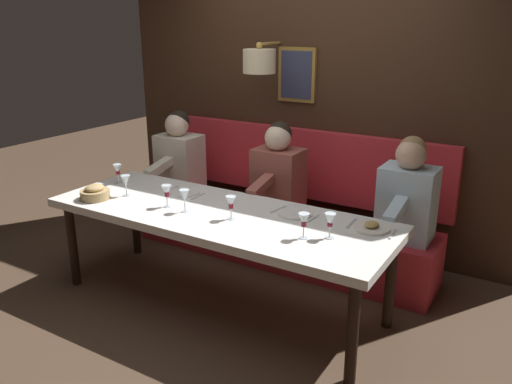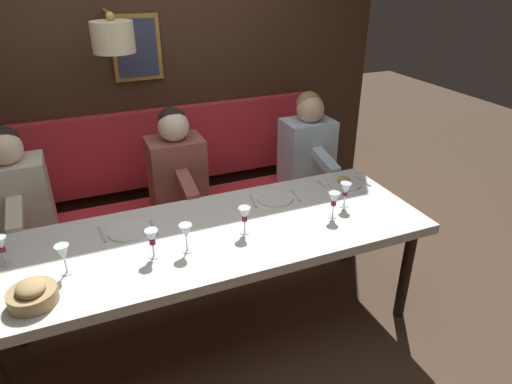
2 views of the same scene
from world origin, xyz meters
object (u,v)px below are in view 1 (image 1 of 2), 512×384
(diner_middle, at_px, (179,155))
(wine_glass_2, at_px, (167,192))
(dining_table, at_px, (218,220))
(diner_nearest, at_px, (408,193))
(wine_glass_1, at_px, (118,170))
(wine_glass_5, at_px, (231,203))
(diner_near, at_px, (279,172))
(wine_glass_3, at_px, (126,181))
(wine_glass_4, at_px, (304,221))
(wine_glass_0, at_px, (330,221))
(wine_glass_6, at_px, (185,196))
(bread_bowl, at_px, (95,193))

(diner_middle, relative_size, wine_glass_2, 4.82)
(dining_table, relative_size, diner_nearest, 3.21)
(dining_table, xyz_separation_m, wine_glass_2, (-0.11, 0.37, 0.18))
(wine_glass_1, distance_m, wine_glass_5, 1.27)
(diner_near, distance_m, wine_glass_3, 1.26)
(wine_glass_4, distance_m, wine_glass_5, 0.57)
(wine_glass_4, bearing_deg, diner_near, 36.07)
(wine_glass_0, height_order, wine_glass_6, same)
(diner_near, bearing_deg, wine_glass_6, 168.82)
(diner_nearest, height_order, bread_bowl, diner_nearest)
(dining_table, relative_size, diner_near, 3.21)
(wine_glass_0, distance_m, bread_bowl, 1.84)
(wine_glass_3, bearing_deg, wine_glass_1, 55.28)
(wine_glass_0, relative_size, wine_glass_1, 1.00)
(wine_glass_1, bearing_deg, wine_glass_6, -105.24)
(wine_glass_5, bearing_deg, diner_near, 9.35)
(dining_table, xyz_separation_m, wine_glass_0, (-0.03, -0.87, 0.18))
(wine_glass_2, distance_m, wine_glass_4, 1.10)
(wine_glass_3, xyz_separation_m, bread_bowl, (-0.18, 0.15, -0.07))
(diner_nearest, height_order, wine_glass_5, diner_nearest)
(diner_near, bearing_deg, diner_middle, 90.00)
(wine_glass_4, height_order, wine_glass_5, same)
(diner_near, height_order, wine_glass_4, diner_near)
(diner_near, distance_m, bread_bowl, 1.49)
(diner_middle, height_order, wine_glass_1, diner_middle)
(diner_nearest, bearing_deg, diner_near, 90.00)
(wine_glass_2, bearing_deg, bread_bowl, 104.50)
(diner_near, xyz_separation_m, wine_glass_0, (-0.91, -0.86, 0.04))
(dining_table, distance_m, wine_glass_0, 0.89)
(diner_middle, bearing_deg, wine_glass_1, 178.20)
(diner_middle, xyz_separation_m, wine_glass_6, (-1.01, -0.88, 0.04))
(wine_glass_2, distance_m, bread_bowl, 0.60)
(diner_nearest, relative_size, wine_glass_3, 4.82)
(wine_glass_0, relative_size, bread_bowl, 0.75)
(diner_nearest, distance_m, wine_glass_0, 0.94)
(dining_table, distance_m, wine_glass_1, 1.12)
(wine_glass_4, height_order, bread_bowl, wine_glass_4)
(wine_glass_0, relative_size, wine_glass_6, 1.00)
(diner_near, relative_size, wine_glass_3, 4.82)
(diner_middle, relative_size, bread_bowl, 3.60)
(diner_near, distance_m, wine_glass_4, 1.23)
(diner_middle, height_order, wine_glass_0, diner_middle)
(diner_nearest, relative_size, bread_bowl, 3.60)
(wine_glass_0, xyz_separation_m, wine_glass_2, (-0.08, 1.24, -0.00))
(wine_glass_1, bearing_deg, wine_glass_2, -107.59)
(diner_nearest, bearing_deg, wine_glass_1, 109.21)
(diner_nearest, distance_m, wine_glass_3, 2.13)
(wine_glass_2, height_order, wine_glass_5, same)
(wine_glass_5, bearing_deg, dining_table, 65.22)
(dining_table, xyz_separation_m, wine_glass_5, (-0.07, -0.16, 0.18))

